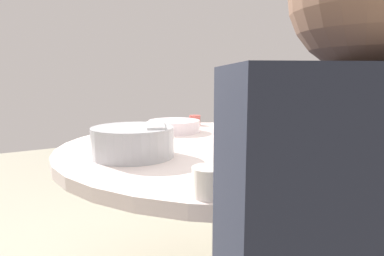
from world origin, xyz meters
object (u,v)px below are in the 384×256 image
object	(u,v)px
dish_eggplant	(339,135)
dish_shrimp	(335,151)
soup_bowl	(174,126)
tea_cup_near	(210,182)
tea_cup_far	(195,120)
dish_stirfry	(274,163)
rice_bowl	(133,141)
dish_greens	(240,123)
round_dining_table	(227,167)
green_bottle	(381,143)

from	to	relation	value
dish_eggplant	dish_shrimp	bearing A→B (deg)	-57.41
dish_eggplant	soup_bowl	bearing A→B (deg)	-137.62
tea_cup_near	soup_bowl	bearing A→B (deg)	156.27
tea_cup_far	dish_stirfry	bearing A→B (deg)	-18.28
soup_bowl	dish_eggplant	world-z (taller)	soup_bowl
rice_bowl	dish_greens	world-z (taller)	rice_bowl
dish_shrimp	dish_greens	bearing A→B (deg)	166.37
soup_bowl	round_dining_table	bearing A→B (deg)	4.99
rice_bowl	dish_stirfry	size ratio (longest dim) A/B	1.30
dish_greens	tea_cup_far	size ratio (longest dim) A/B	4.05
rice_bowl	tea_cup_near	distance (m)	0.44
soup_bowl	tea_cup_far	xyz separation A→B (m)	(-0.15, 0.21, 0.00)
rice_bowl	tea_cup_near	size ratio (longest dim) A/B	3.41
round_dining_table	green_bottle	world-z (taller)	green_bottle
tea_cup_near	tea_cup_far	distance (m)	1.11
rice_bowl	dish_eggplant	bearing A→B (deg)	78.99
round_dining_table	tea_cup_near	world-z (taller)	tea_cup_near
dish_shrimp	tea_cup_near	distance (m)	0.57
dish_shrimp	tea_cup_far	world-z (taller)	tea_cup_far
green_bottle	tea_cup_near	size ratio (longest dim) A/B	2.97
rice_bowl	dish_stirfry	bearing A→B (deg)	37.81
dish_eggplant	dish_shrimp	world-z (taller)	dish_eggplant
tea_cup_far	green_bottle	bearing A→B (deg)	-7.18
round_dining_table	dish_shrimp	world-z (taller)	dish_shrimp
round_dining_table	dish_stirfry	xyz separation A→B (m)	(0.35, -0.11, 0.11)
dish_shrimp	dish_eggplant	bearing A→B (deg)	122.59
dish_stirfry	tea_cup_far	world-z (taller)	tea_cup_far
rice_bowl	dish_shrimp	world-z (taller)	rice_bowl
dish_stirfry	tea_cup_far	bearing A→B (deg)	161.72
soup_bowl	tea_cup_far	world-z (taller)	soup_bowl
rice_bowl	dish_eggplant	xyz separation A→B (m)	(0.16, 0.84, -0.03)
dish_eggplant	green_bottle	distance (m)	0.58
rice_bowl	dish_eggplant	size ratio (longest dim) A/B	1.15
round_dining_table	tea_cup_far	world-z (taller)	tea_cup_far
soup_bowl	dish_eggplant	bearing A→B (deg)	42.38
tea_cup_near	dish_greens	bearing A→B (deg)	136.78
dish_eggplant	tea_cup_far	size ratio (longest dim) A/B	3.84
dish_shrimp	dish_stirfry	size ratio (longest dim) A/B	0.99
dish_stirfry	green_bottle	xyz separation A→B (m)	(0.21, 0.15, 0.07)
round_dining_table	green_bottle	bearing A→B (deg)	4.12
dish_eggplant	dish_stirfry	distance (m)	0.60
tea_cup_near	tea_cup_far	xyz separation A→B (m)	(-0.95, 0.56, -0.01)
dish_greens	tea_cup_far	bearing A→B (deg)	-139.02
dish_greens	tea_cup_near	distance (m)	1.06
dish_greens	dish_shrimp	size ratio (longest dim) A/B	1.21
rice_bowl	dish_greens	bearing A→B (deg)	114.81
dish_greens	green_bottle	xyz separation A→B (m)	(0.89, -0.30, 0.07)
round_dining_table	dish_eggplant	world-z (taller)	dish_eggplant
dish_shrimp	tea_cup_far	distance (m)	0.86
dish_stirfry	tea_cup_near	world-z (taller)	tea_cup_near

